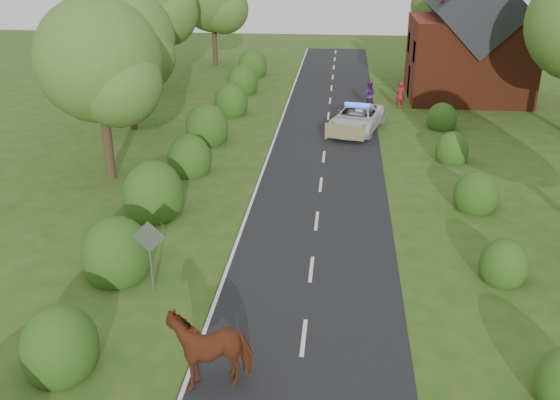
# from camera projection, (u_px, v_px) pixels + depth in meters

# --- Properties ---
(ground) EXTENTS (120.00, 120.00, 0.00)m
(ground) POSITION_uv_depth(u_px,v_px,m) (304.00, 338.00, 17.88)
(ground) COLOR #295313
(road) EXTENTS (6.00, 70.00, 0.02)m
(road) POSITION_uv_depth(u_px,v_px,m) (323.00, 163.00, 31.62)
(road) COLOR black
(road) RESTS_ON ground
(road_markings) EXTENTS (4.96, 70.00, 0.01)m
(road_markings) POSITION_uv_depth(u_px,v_px,m) (288.00, 176.00, 29.86)
(road_markings) COLOR white
(road_markings) RESTS_ON road
(hedgerow_left) EXTENTS (2.75, 50.41, 3.00)m
(hedgerow_left) POSITION_uv_depth(u_px,v_px,m) (180.00, 167.00, 28.90)
(hedgerow_left) COLOR #274819
(hedgerow_left) RESTS_ON ground
(hedgerow_right) EXTENTS (2.10, 45.78, 2.10)m
(hedgerow_right) POSITION_uv_depth(u_px,v_px,m) (471.00, 185.00, 27.32)
(hedgerow_right) COLOR #274819
(hedgerow_right) RESTS_ON ground
(tree_left_a) EXTENTS (5.74, 5.60, 8.38)m
(tree_left_a) POSITION_uv_depth(u_px,v_px,m) (103.00, 66.00, 27.56)
(tree_left_a) COLOR #332316
(tree_left_a) RESTS_ON ground
(tree_left_b) EXTENTS (5.74, 5.60, 8.07)m
(tree_left_b) POSITION_uv_depth(u_px,v_px,m) (129.00, 44.00, 35.14)
(tree_left_b) COLOR #332316
(tree_left_b) RESTS_ON ground
(tree_left_d) EXTENTS (6.15, 6.00, 8.89)m
(tree_left_d) POSITION_uv_depth(u_px,v_px,m) (216.00, 0.00, 53.12)
(tree_left_d) COLOR #332316
(tree_left_d) RESTS_ON ground
(tree_right_c) EXTENTS (6.15, 6.00, 8.58)m
(tree_right_c) POSITION_uv_depth(u_px,v_px,m) (452.00, 8.00, 49.60)
(tree_right_c) COLOR #332316
(tree_right_c) RESTS_ON ground
(road_sign) EXTENTS (1.06, 0.08, 2.53)m
(road_sign) POSITION_uv_depth(u_px,v_px,m) (150.00, 247.00, 19.53)
(road_sign) COLOR gray
(road_sign) RESTS_ON ground
(house) EXTENTS (8.00, 7.40, 9.17)m
(house) POSITION_uv_depth(u_px,v_px,m) (470.00, 44.00, 42.99)
(house) COLOR maroon
(house) RESTS_ON ground
(cow) EXTENTS (2.75, 2.11, 1.73)m
(cow) POSITION_uv_depth(u_px,v_px,m) (210.00, 350.00, 15.97)
(cow) COLOR #5E1E15
(cow) RESTS_ON ground
(police_van) EXTENTS (3.79, 5.87, 1.65)m
(police_van) POSITION_uv_depth(u_px,v_px,m) (357.00, 118.00, 36.62)
(police_van) COLOR silver
(police_van) RESTS_ON ground
(pedestrian_red) EXTENTS (0.76, 0.63, 1.79)m
(pedestrian_red) POSITION_uv_depth(u_px,v_px,m) (400.00, 95.00, 41.32)
(pedestrian_red) COLOR maroon
(pedestrian_red) RESTS_ON ground
(pedestrian_purple) EXTENTS (0.90, 0.71, 1.82)m
(pedestrian_purple) POSITION_uv_depth(u_px,v_px,m) (369.00, 95.00, 41.30)
(pedestrian_purple) COLOR #481F5A
(pedestrian_purple) RESTS_ON ground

